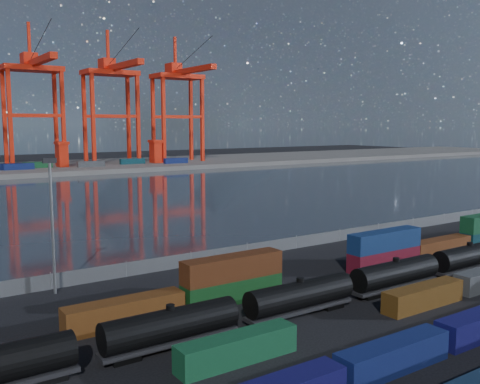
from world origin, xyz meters
TOP-DOWN VIEW (x-y plane):
  - ground at (0.00, 0.00)m, footprint 700.00×700.00m
  - harbor_water at (0.00, 105.00)m, footprint 700.00×700.00m
  - far_quay at (0.00, 210.00)m, footprint 700.00×70.00m
  - container_row_south at (-1.15, -10.95)m, footprint 139.33×2.39m
  - container_row_mid at (-6.98, -2.27)m, footprint 140.86×2.33m
  - container_row_north at (20.15, 11.39)m, footprint 141.90×2.57m
  - tanker_string at (-17.84, 3.48)m, footprint 91.15×2.93m
  - waterfront_fence at (-0.00, 28.00)m, footprint 160.12×0.12m
  - yard_light_mast at (-30.00, 26.00)m, footprint 1.60×0.40m
  - straddle_carriers at (-2.50, 200.00)m, footprint 140.00×7.00m

SIDE VIEW (x-z plane):
  - ground at x=0.00m, z-range 0.00..0.00m
  - harbor_water at x=0.00m, z-range 0.01..0.01m
  - far_quay at x=0.00m, z-range 0.00..2.00m
  - waterfront_fence at x=0.00m, z-range -0.10..2.10m
  - container_row_mid at x=-6.98m, z-range 0.00..2.49m
  - container_row_south at x=-1.15m, z-range -0.88..4.21m
  - tanker_string at x=-17.84m, z-range 0.01..4.20m
  - container_row_north at x=20.15m, z-range -0.53..4.96m
  - straddle_carriers at x=-2.50m, z-range 2.27..13.37m
  - yard_light_mast at x=-30.00m, z-range 1.00..17.60m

